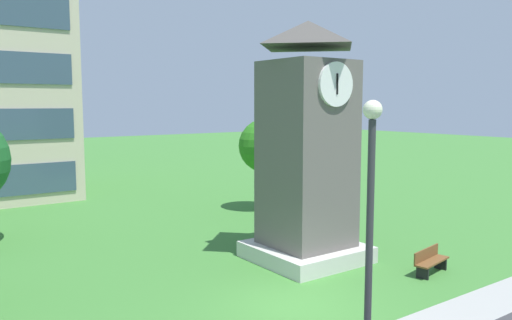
{
  "coord_description": "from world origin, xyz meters",
  "views": [
    {
      "loc": [
        -9.49,
        -11.32,
        5.97
      ],
      "look_at": [
        1.64,
        4.19,
        3.87
      ],
      "focal_mm": 36.01,
      "sensor_mm": 36.0,
      "label": 1
    }
  ],
  "objects_px": {
    "street_lamp": "(370,223)",
    "tree_near_tower": "(265,146)",
    "park_bench": "(430,261)",
    "clock_tower": "(307,157)"
  },
  "relations": [
    {
      "from": "park_bench",
      "to": "tree_near_tower",
      "type": "xyz_separation_m",
      "value": [
        1.77,
        12.11,
        3.17
      ]
    },
    {
      "from": "clock_tower",
      "to": "tree_near_tower",
      "type": "xyz_separation_m",
      "value": [
        4.25,
        8.31,
        -0.34
      ]
    },
    {
      "from": "clock_tower",
      "to": "street_lamp",
      "type": "distance_m",
      "value": 9.77
    },
    {
      "from": "street_lamp",
      "to": "tree_near_tower",
      "type": "xyz_separation_m",
      "value": [
        9.76,
        16.37,
        -0.1
      ]
    },
    {
      "from": "park_bench",
      "to": "tree_near_tower",
      "type": "relative_size",
      "value": 0.36
    },
    {
      "from": "clock_tower",
      "to": "tree_near_tower",
      "type": "bearing_deg",
      "value": 62.94
    },
    {
      "from": "park_bench",
      "to": "street_lamp",
      "type": "relative_size",
      "value": 0.31
    },
    {
      "from": "clock_tower",
      "to": "tree_near_tower",
      "type": "relative_size",
      "value": 1.75
    },
    {
      "from": "clock_tower",
      "to": "street_lamp",
      "type": "relative_size",
      "value": 1.49
    },
    {
      "from": "clock_tower",
      "to": "park_bench",
      "type": "xyz_separation_m",
      "value": [
        2.47,
        -3.8,
        -3.51
      ]
    }
  ]
}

